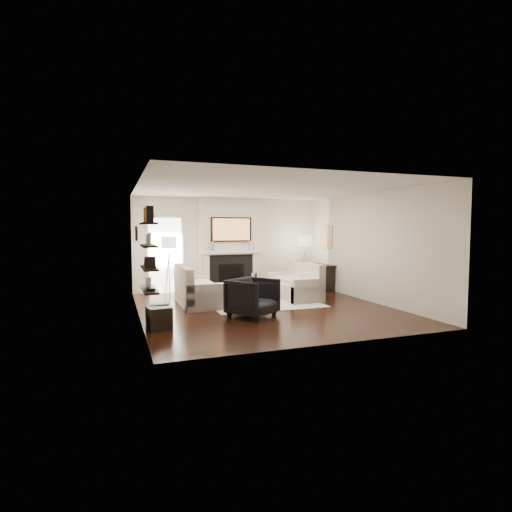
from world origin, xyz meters
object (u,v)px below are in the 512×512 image
object	(u,v)px
loveseat_left_base	(198,296)
ottoman_near	(158,315)
lamp_left_shade	(169,242)
lamp_right_shade	(305,241)
coffee_table	(249,285)
armchair	(253,296)
loveseat_right_base	(294,290)

from	to	relation	value
loveseat_left_base	ottoman_near	size ratio (longest dim) A/B	4.50
lamp_left_shade	lamp_right_shade	bearing A→B (deg)	-1.54
coffee_table	armchair	world-z (taller)	armchair
coffee_table	ottoman_near	distance (m)	3.09
loveseat_right_base	ottoman_near	world-z (taller)	loveseat_right_base
loveseat_left_base	armchair	xyz separation A→B (m)	(0.80, -1.67, 0.22)
coffee_table	armchair	bearing A→B (deg)	-106.33
armchair	lamp_left_shade	size ratio (longest dim) A/B	2.17
loveseat_right_base	lamp_right_shade	world-z (taller)	lamp_right_shade
ottoman_near	lamp_right_shade	bearing A→B (deg)	32.72
loveseat_right_base	coffee_table	xyz separation A→B (m)	(-1.21, 0.08, 0.19)
loveseat_left_base	lamp_left_shade	bearing A→B (deg)	112.09
loveseat_left_base	coffee_table	world-z (taller)	same
coffee_table	loveseat_left_base	bearing A→B (deg)	-175.61
loveseat_left_base	lamp_right_shade	distance (m)	3.79
loveseat_right_base	ottoman_near	xyz separation A→B (m)	(-3.65, -1.80, -0.01)
lamp_left_shade	ottoman_near	distance (m)	3.32
coffee_table	ottoman_near	world-z (taller)	coffee_table
loveseat_right_base	armchair	size ratio (longest dim) A/B	2.07
coffee_table	lamp_left_shade	distance (m)	2.39
armchair	lamp_right_shade	distance (m)	3.95
lamp_left_shade	lamp_right_shade	world-z (taller)	same
loveseat_right_base	ottoman_near	bearing A→B (deg)	-153.79
loveseat_left_base	armchair	distance (m)	1.86
loveseat_right_base	coffee_table	world-z (taller)	same
loveseat_right_base	lamp_right_shade	distance (m)	1.88
armchair	ottoman_near	world-z (taller)	armchair
lamp_left_shade	ottoman_near	size ratio (longest dim) A/B	1.00
loveseat_left_base	ottoman_near	xyz separation A→B (m)	(-1.12, -1.78, -0.01)
loveseat_left_base	coffee_table	bearing A→B (deg)	4.39
armchair	ottoman_near	xyz separation A→B (m)	(-1.92, -0.11, -0.23)
loveseat_right_base	lamp_left_shade	world-z (taller)	lamp_left_shade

